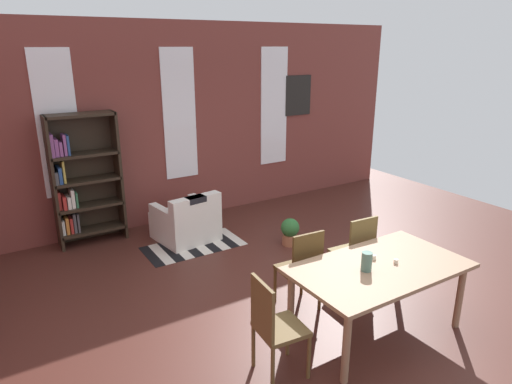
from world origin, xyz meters
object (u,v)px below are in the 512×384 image
(dining_chair_head_left, at_px, (274,325))
(armchair_white, at_px, (187,222))
(vase_on_table, at_px, (367,262))
(dining_chair_far_left, at_px, (302,267))
(dining_table, at_px, (379,273))
(bookshelf_tall, at_px, (81,180))
(dining_chair_far_right, at_px, (355,251))
(potted_plant_by_shelf, at_px, (290,231))

(dining_chair_head_left, height_order, armchair_white, dining_chair_head_left)
(vase_on_table, relative_size, dining_chair_far_left, 0.20)
(dining_table, height_order, bookshelf_tall, bookshelf_tall)
(dining_chair_far_left, bearing_deg, dining_chair_head_left, -139.79)
(dining_table, xyz_separation_m, bookshelf_tall, (-1.98, 3.85, 0.30))
(dining_chair_head_left, bearing_deg, dining_chair_far_left, 40.21)
(dining_chair_far_left, xyz_separation_m, dining_chair_far_right, (0.79, -0.00, 0.00))
(dining_chair_head_left, distance_m, potted_plant_by_shelf, 2.81)
(dining_chair_far_left, height_order, potted_plant_by_shelf, dining_chair_far_left)
(dining_chair_far_left, bearing_deg, potted_plant_by_shelf, 57.93)
(vase_on_table, relative_size, potted_plant_by_shelf, 0.47)
(bookshelf_tall, relative_size, potted_plant_by_shelf, 4.72)
(vase_on_table, bearing_deg, dining_table, 0.00)
(dining_table, relative_size, dining_chair_far_left, 1.85)
(vase_on_table, height_order, dining_chair_far_right, dining_chair_far_right)
(dining_chair_far_left, xyz_separation_m, bookshelf_tall, (-1.58, 3.12, 0.45))
(dining_table, distance_m, dining_chair_head_left, 1.26)
(dining_chair_far_right, bearing_deg, bookshelf_tall, 127.26)
(dining_chair_head_left, relative_size, armchair_white, 1.05)
(dining_table, relative_size, potted_plant_by_shelf, 4.33)
(dining_chair_far_left, height_order, dining_chair_head_left, same)
(bookshelf_tall, height_order, armchair_white, bookshelf_tall)
(dining_table, xyz_separation_m, dining_chair_far_left, (-0.40, 0.73, -0.15))
(dining_chair_head_left, bearing_deg, dining_chair_far_right, 23.67)
(dining_table, xyz_separation_m, vase_on_table, (-0.19, 0.00, 0.18))
(dining_chair_far_right, bearing_deg, armchair_white, 114.10)
(bookshelf_tall, bearing_deg, dining_chair_far_left, -63.08)
(dining_chair_far_right, bearing_deg, dining_table, -118.27)
(vase_on_table, bearing_deg, dining_chair_far_right, 51.45)
(dining_chair_head_left, xyz_separation_m, armchair_white, (0.56, 3.14, -0.23))
(dining_table, relative_size, vase_on_table, 9.25)
(dining_table, distance_m, dining_chair_far_right, 0.84)
(vase_on_table, distance_m, bookshelf_tall, 4.25)
(dining_table, height_order, dining_chair_head_left, dining_chair_head_left)
(dining_chair_far_right, relative_size, bookshelf_tall, 0.50)
(dining_table, bearing_deg, vase_on_table, 180.00)
(dining_chair_head_left, height_order, potted_plant_by_shelf, dining_chair_head_left)
(dining_chair_head_left, xyz_separation_m, potted_plant_by_shelf, (1.76, 2.17, -0.30))
(vase_on_table, height_order, bookshelf_tall, bookshelf_tall)
(armchair_white, bearing_deg, dining_chair_far_right, -65.90)
(potted_plant_by_shelf, bearing_deg, dining_chair_far_right, -94.63)
(armchair_white, bearing_deg, dining_chair_far_left, -83.06)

